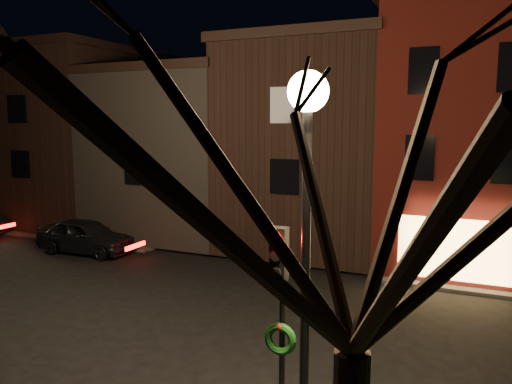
# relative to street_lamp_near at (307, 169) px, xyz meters

# --- Properties ---
(ground) EXTENTS (120.00, 120.00, 0.00)m
(ground) POSITION_rel_street_lamp_near_xyz_m (-6.20, 6.00, -5.18)
(ground) COLOR black
(ground) RESTS_ON ground
(sidewalk_far_left) EXTENTS (30.00, 30.00, 0.12)m
(sidewalk_far_left) POSITION_rel_street_lamp_near_xyz_m (-26.20, 26.00, -5.12)
(sidewalk_far_left) COLOR #2D2B28
(sidewalk_far_left) RESTS_ON ground
(corner_building) EXTENTS (6.50, 8.50, 10.50)m
(corner_building) POSITION_rel_street_lamp_near_xyz_m (1.80, 15.47, 0.22)
(corner_building) COLOR #51120E
(corner_building) RESTS_ON ground
(row_building_a) EXTENTS (7.30, 10.30, 9.40)m
(row_building_a) POSITION_rel_street_lamp_near_xyz_m (-4.70, 16.50, -0.34)
(row_building_a) COLOR black
(row_building_a) RESTS_ON ground
(row_building_b) EXTENTS (7.80, 10.30, 8.40)m
(row_building_b) POSITION_rel_street_lamp_near_xyz_m (-11.95, 16.50, -0.85)
(row_building_b) COLOR black
(row_building_b) RESTS_ON ground
(row_building_c) EXTENTS (7.30, 10.30, 9.90)m
(row_building_c) POSITION_rel_street_lamp_near_xyz_m (-19.20, 16.50, -0.09)
(row_building_c) COLOR black
(row_building_c) RESTS_ON ground
(street_lamp_near) EXTENTS (0.60, 0.60, 6.48)m
(street_lamp_near) POSITION_rel_street_lamp_near_xyz_m (0.00, 0.00, 0.00)
(street_lamp_near) COLOR black
(street_lamp_near) RESTS_ON sidewalk_near_right
(traffic_signal) EXTENTS (0.58, 0.38, 4.05)m
(traffic_signal) POSITION_rel_street_lamp_near_xyz_m (-0.60, 0.49, -2.37)
(traffic_signal) COLOR black
(traffic_signal) RESTS_ON sidewalk_near_right
(bare_tree_right) EXTENTS (6.40, 6.40, 8.50)m
(bare_tree_right) POSITION_rel_street_lamp_near_xyz_m (1.30, -2.50, 0.97)
(bare_tree_right) COLOR black
(bare_tree_right) RESTS_ON sidewalk_near_right
(parked_car_a) EXTENTS (4.64, 1.97, 1.56)m
(parked_car_a) POSITION_rel_street_lamp_near_xyz_m (-13.67, 9.94, -4.40)
(parked_car_a) COLOR black
(parked_car_a) RESTS_ON ground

